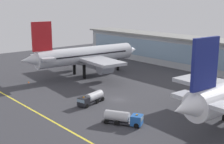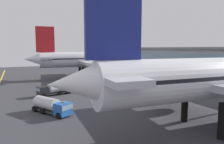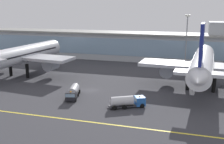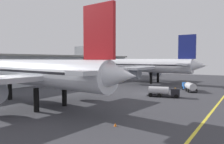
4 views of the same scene
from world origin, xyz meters
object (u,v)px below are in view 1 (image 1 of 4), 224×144
(fuel_tanker_truck, at_px, (124,118))
(safety_cone, at_px, (29,82))
(baggage_tug_near, at_px, (91,98))
(airliner_near_left, at_px, (86,55))

(fuel_tanker_truck, bearing_deg, safety_cone, 150.36)
(fuel_tanker_truck, height_order, baggage_tug_near, same)
(airliner_near_left, height_order, safety_cone, airliner_near_left)
(baggage_tug_near, bearing_deg, safety_cone, -99.83)
(fuel_tanker_truck, distance_m, safety_cone, 47.37)
(fuel_tanker_truck, relative_size, baggage_tug_near, 0.97)
(airliner_near_left, relative_size, fuel_tanker_truck, 5.35)
(baggage_tug_near, bearing_deg, fuel_tanker_truck, 65.08)
(airliner_near_left, height_order, fuel_tanker_truck, airliner_near_left)
(safety_cone, bearing_deg, fuel_tanker_truck, -0.25)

